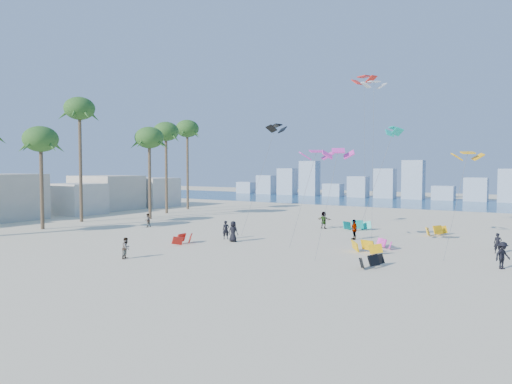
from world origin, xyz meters
The scene contains 10 objects.
ground centered at (0.00, 0.00, 0.00)m, with size 220.00×220.00×0.00m, color beige.
ocean centered at (0.00, 72.00, 0.01)m, with size 220.00×220.00×0.00m, color navy.
kitesurfer_near centered at (0.83, 14.03, 0.88)m, with size 0.65×0.42×1.77m, color black.
kitesurfer_mid centered at (0.23, 2.11, 0.80)m, with size 0.78×0.61×1.61m, color gray.
kitesurfers_far centered at (9.31, 18.79, 0.93)m, with size 37.61×14.14×1.93m.
grounded_kites centered at (12.08, 18.71, 0.45)m, with size 20.12×21.44×1.01m.
flying_kites centered at (14.16, 22.36, 11.38)m, with size 31.79×28.85×18.57m.
palm_row centered at (-21.54, 16.19, 11.41)m, with size 9.24×44.80×15.67m.
beachfront_buildings centered at (-33.69, 20.82, 2.67)m, with size 11.50×43.00×6.00m.
distant_skyline centered at (-1.19, 82.00, 3.09)m, with size 85.00×3.00×8.40m.
Camera 1 is at (27.45, -22.53, 6.89)m, focal length 33.26 mm.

